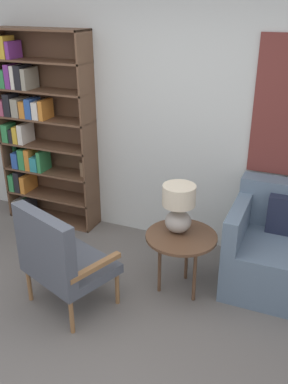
{
  "coord_description": "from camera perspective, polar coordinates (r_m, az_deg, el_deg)",
  "views": [
    {
      "loc": [
        1.26,
        -1.79,
        2.34
      ],
      "look_at": [
        0.04,
        1.12,
        0.9
      ],
      "focal_mm": 40.0,
      "sensor_mm": 36.0,
      "label": 1
    }
  ],
  "objects": [
    {
      "name": "side_table",
      "position": [
        3.59,
        4.98,
        -6.45
      ],
      "size": [
        0.6,
        0.6,
        0.55
      ],
      "color": "brown",
      "rests_on": "ground_plane"
    },
    {
      "name": "bookshelf",
      "position": [
        4.76,
        -14.22,
        8.13
      ],
      "size": [
        1.05,
        0.3,
        2.07
      ],
      "color": "brown",
      "rests_on": "ground_plane"
    },
    {
      "name": "table_lamp",
      "position": [
        3.51,
        4.64,
        -1.92
      ],
      "size": [
        0.27,
        0.27,
        0.42
      ],
      "color": "#A59E93",
      "rests_on": "side_table"
    },
    {
      "name": "armchair",
      "position": [
        3.43,
        -11.38,
        -8.42
      ],
      "size": [
        0.8,
        0.74,
        0.91
      ],
      "color": "olive",
      "rests_on": "ground_plane"
    },
    {
      "name": "ground_plane",
      "position": [
        3.2,
        -9.13,
        -22.76
      ],
      "size": [
        14.0,
        14.0,
        0.0
      ],
      "primitive_type": "plane",
      "color": "#66605B"
    },
    {
      "name": "wall_back",
      "position": [
        4.12,
        5.25,
        10.63
      ],
      "size": [
        6.4,
        0.08,
        2.7
      ],
      "color": "silver",
      "rests_on": "ground_plane"
    }
  ]
}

